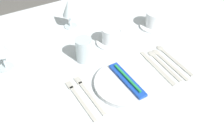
{
  "coord_description": "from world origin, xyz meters",
  "views": [
    {
      "loc": [
        -0.46,
        -0.87,
        1.54
      ],
      "look_at": [
        -0.02,
        -0.08,
        0.76
      ],
      "focal_mm": 46.2,
      "sensor_mm": 36.0,
      "label": 1
    }
  ],
  "objects_px": {
    "dinner_knife": "(158,69)",
    "coffee_cup_left": "(111,35)",
    "spoon_soup": "(160,62)",
    "coffee_cup_right": "(155,19)",
    "dinner_plate": "(127,83)",
    "fork_inner": "(79,99)",
    "drink_tumbler": "(84,51)",
    "spoon_dessert": "(165,61)",
    "spoon_tea": "(170,56)",
    "wine_glass_left": "(69,9)",
    "wine_glass_centre": "(1,50)",
    "toothbrush_package": "(127,80)",
    "fork_outer": "(88,93)"
  },
  "relations": [
    {
      "from": "spoon_dessert",
      "to": "wine_glass_left",
      "type": "xyz_separation_m",
      "value": [
        -0.25,
        0.44,
        0.1
      ]
    },
    {
      "from": "spoon_dessert",
      "to": "coffee_cup_right",
      "type": "height_order",
      "value": "coffee_cup_right"
    },
    {
      "from": "coffee_cup_right",
      "to": "drink_tumbler",
      "type": "relative_size",
      "value": 1.07
    },
    {
      "from": "dinner_knife",
      "to": "spoon_dessert",
      "type": "height_order",
      "value": "spoon_dessert"
    },
    {
      "from": "fork_inner",
      "to": "spoon_dessert",
      "type": "height_order",
      "value": "spoon_dessert"
    },
    {
      "from": "spoon_soup",
      "to": "wine_glass_left",
      "type": "relative_size",
      "value": 1.52
    },
    {
      "from": "fork_outer",
      "to": "spoon_soup",
      "type": "distance_m",
      "value": 0.35
    },
    {
      "from": "coffee_cup_right",
      "to": "spoon_tea",
      "type": "bearing_deg",
      "value": -109.22
    },
    {
      "from": "coffee_cup_right",
      "to": "spoon_soup",
      "type": "bearing_deg",
      "value": -120.27
    },
    {
      "from": "spoon_soup",
      "to": "toothbrush_package",
      "type": "bearing_deg",
      "value": -166.91
    },
    {
      "from": "wine_glass_left",
      "to": "drink_tumbler",
      "type": "xyz_separation_m",
      "value": [
        -0.05,
        -0.26,
        -0.05
      ]
    },
    {
      "from": "coffee_cup_left",
      "to": "drink_tumbler",
      "type": "bearing_deg",
      "value": -162.32
    },
    {
      "from": "spoon_tea",
      "to": "fork_inner",
      "type": "bearing_deg",
      "value": -175.92
    },
    {
      "from": "spoon_tea",
      "to": "dinner_plate",
      "type": "bearing_deg",
      "value": -167.9
    },
    {
      "from": "wine_glass_left",
      "to": "coffee_cup_right",
      "type": "bearing_deg",
      "value": -29.05
    },
    {
      "from": "dinner_plate",
      "to": "fork_inner",
      "type": "bearing_deg",
      "value": 173.56
    },
    {
      "from": "fork_outer",
      "to": "wine_glass_centre",
      "type": "bearing_deg",
      "value": 128.15
    },
    {
      "from": "fork_outer",
      "to": "drink_tumbler",
      "type": "xyz_separation_m",
      "value": [
        0.07,
        0.19,
        0.04
      ]
    },
    {
      "from": "fork_outer",
      "to": "wine_glass_centre",
      "type": "relative_size",
      "value": 1.64
    },
    {
      "from": "dinner_knife",
      "to": "coffee_cup_left",
      "type": "distance_m",
      "value": 0.27
    },
    {
      "from": "dinner_plate",
      "to": "wine_glass_centre",
      "type": "bearing_deg",
      "value": 139.9
    },
    {
      "from": "toothbrush_package",
      "to": "spoon_soup",
      "type": "bearing_deg",
      "value": 13.09
    },
    {
      "from": "coffee_cup_right",
      "to": "dinner_knife",
      "type": "bearing_deg",
      "value": -122.86
    },
    {
      "from": "fork_outer",
      "to": "coffee_cup_right",
      "type": "bearing_deg",
      "value": 27.43
    },
    {
      "from": "spoon_tea",
      "to": "wine_glass_left",
      "type": "height_order",
      "value": "wine_glass_left"
    },
    {
      "from": "dinner_knife",
      "to": "spoon_tea",
      "type": "height_order",
      "value": "spoon_tea"
    },
    {
      "from": "toothbrush_package",
      "to": "coffee_cup_right",
      "type": "xyz_separation_m",
      "value": [
        0.33,
        0.28,
        0.02
      ]
    },
    {
      "from": "fork_outer",
      "to": "spoon_soup",
      "type": "xyz_separation_m",
      "value": [
        0.35,
        0.02,
        0.0
      ]
    },
    {
      "from": "wine_glass_left",
      "to": "coffee_cup_left",
      "type": "bearing_deg",
      "value": -63.12
    },
    {
      "from": "spoon_soup",
      "to": "coffee_cup_right",
      "type": "xyz_separation_m",
      "value": [
        0.14,
        0.23,
        0.04
      ]
    },
    {
      "from": "spoon_dessert",
      "to": "drink_tumbler",
      "type": "distance_m",
      "value": 0.35
    },
    {
      "from": "dinner_plate",
      "to": "wine_glass_left",
      "type": "bearing_deg",
      "value": 93.88
    },
    {
      "from": "wine_glass_centre",
      "to": "dinner_knife",
      "type": "bearing_deg",
      "value": -29.72
    },
    {
      "from": "wine_glass_centre",
      "to": "wine_glass_left",
      "type": "bearing_deg",
      "value": 23.54
    },
    {
      "from": "spoon_dessert",
      "to": "spoon_tea",
      "type": "distance_m",
      "value": 0.04
    },
    {
      "from": "spoon_dessert",
      "to": "fork_inner",
      "type": "bearing_deg",
      "value": -177.45
    },
    {
      "from": "spoon_soup",
      "to": "wine_glass_centre",
      "type": "height_order",
      "value": "wine_glass_centre"
    },
    {
      "from": "spoon_dessert",
      "to": "toothbrush_package",
      "type": "bearing_deg",
      "value": -169.49
    },
    {
      "from": "spoon_tea",
      "to": "wine_glass_centre",
      "type": "relative_size",
      "value": 1.7
    },
    {
      "from": "fork_inner",
      "to": "toothbrush_package",
      "type": "bearing_deg",
      "value": -6.44
    },
    {
      "from": "dinner_knife",
      "to": "wine_glass_left",
      "type": "height_order",
      "value": "wine_glass_left"
    },
    {
      "from": "dinner_knife",
      "to": "drink_tumbler",
      "type": "bearing_deg",
      "value": 139.45
    },
    {
      "from": "spoon_soup",
      "to": "drink_tumbler",
      "type": "height_order",
      "value": "drink_tumbler"
    },
    {
      "from": "dinner_plate",
      "to": "toothbrush_package",
      "type": "xyz_separation_m",
      "value": [
        0.0,
        0.0,
        0.02
      ]
    },
    {
      "from": "spoon_dessert",
      "to": "coffee_cup_left",
      "type": "distance_m",
      "value": 0.27
    },
    {
      "from": "spoon_soup",
      "to": "dinner_knife",
      "type": "bearing_deg",
      "value": -138.74
    },
    {
      "from": "toothbrush_package",
      "to": "coffee_cup_left",
      "type": "bearing_deg",
      "value": 74.21
    },
    {
      "from": "fork_outer",
      "to": "spoon_soup",
      "type": "bearing_deg",
      "value": 2.55
    },
    {
      "from": "toothbrush_package",
      "to": "wine_glass_centre",
      "type": "relative_size",
      "value": 1.56
    },
    {
      "from": "dinner_knife",
      "to": "coffee_cup_left",
      "type": "xyz_separation_m",
      "value": [
        -0.08,
        0.25,
        0.04
      ]
    }
  ]
}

